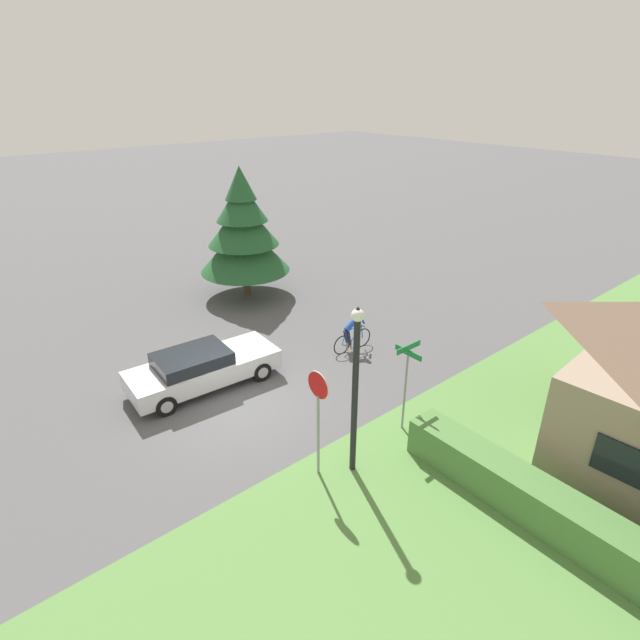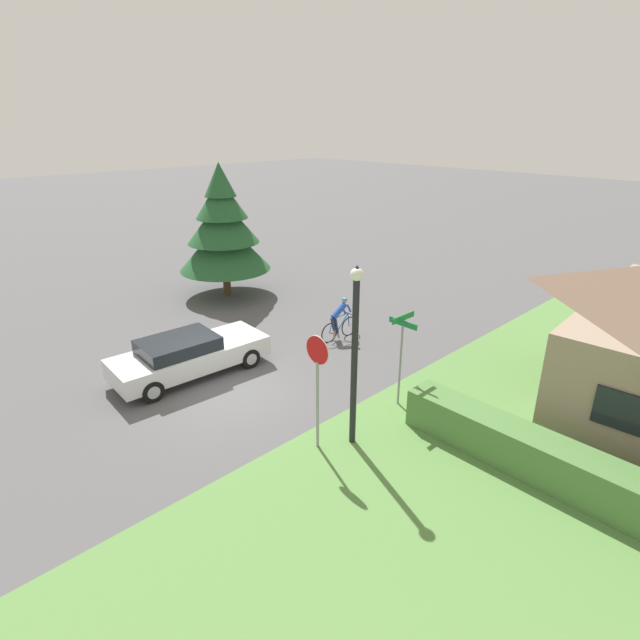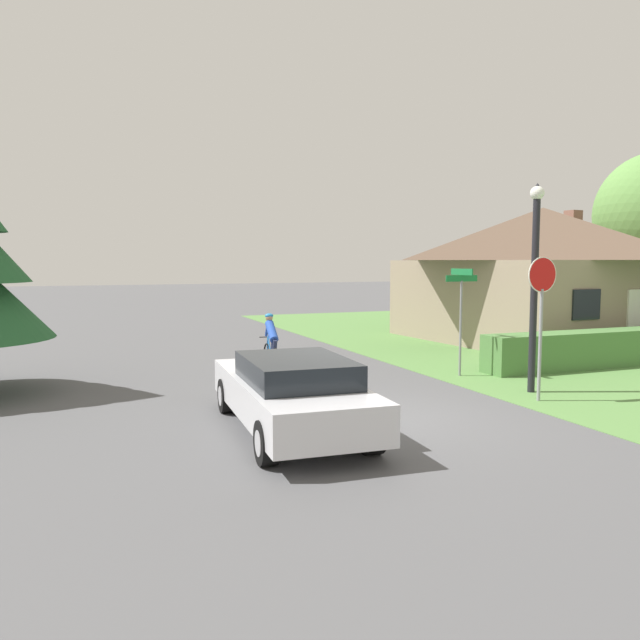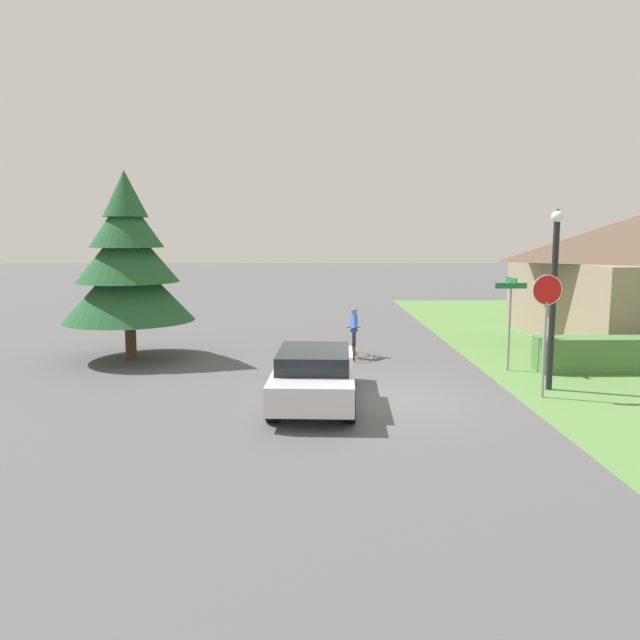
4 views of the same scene
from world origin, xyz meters
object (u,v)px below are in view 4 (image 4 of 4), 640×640
(stop_sign, at_px, (546,311))
(street_name_sign, at_px, (510,306))
(conifer_tall_near, at_px, (128,264))
(street_lamp, at_px, (554,286))
(cyclist, at_px, (354,334))
(sedan_left_lane, at_px, (314,374))

(stop_sign, distance_m, street_name_sign, 3.00)
(street_name_sign, xyz_separation_m, conifer_tall_near, (-11.28, 1.92, 1.13))
(street_lamp, xyz_separation_m, street_name_sign, (-0.32, 2.23, -0.75))
(stop_sign, distance_m, conifer_tall_near, 12.22)
(street_lamp, height_order, conifer_tall_near, conifer_tall_near)
(cyclist, xyz_separation_m, street_name_sign, (4.28, -2.03, 1.12))
(cyclist, relative_size, street_lamp, 0.38)
(sedan_left_lane, relative_size, conifer_tall_near, 0.84)
(street_name_sign, relative_size, conifer_tall_near, 0.46)
(sedan_left_lane, relative_size, street_name_sign, 1.82)
(street_lamp, bearing_deg, conifer_tall_near, 160.31)
(street_name_sign, bearing_deg, conifer_tall_near, 170.34)
(sedan_left_lane, height_order, street_lamp, street_lamp)
(stop_sign, bearing_deg, conifer_tall_near, -25.98)
(sedan_left_lane, height_order, stop_sign, stop_sign)
(sedan_left_lane, xyz_separation_m, cyclist, (1.30, 5.34, 0.06))
(sedan_left_lane, distance_m, street_name_sign, 6.59)
(conifer_tall_near, bearing_deg, street_name_sign, -9.66)
(cyclist, height_order, conifer_tall_near, conifer_tall_near)
(sedan_left_lane, bearing_deg, conifer_tall_near, 50.74)
(cyclist, bearing_deg, stop_sign, -136.69)
(stop_sign, distance_m, street_lamp, 1.02)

